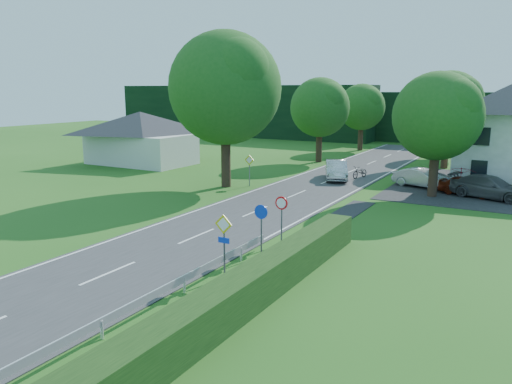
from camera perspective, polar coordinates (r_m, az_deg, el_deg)
The scene contains 28 objects.
road at distance 32.12m, azimuth 1.68°, elevation -1.53°, with size 7.00×80.00×0.04m, color #333436.
footpath at distance 15.49m, azimuth -14.23°, elevation -16.87°, with size 1.50×44.00×0.04m, color black.
parking_pad at distance 41.39m, azimuth 25.47°, elevation 0.31°, with size 14.00×16.00×0.04m, color black.
line_edge_left at distance 33.72m, azimuth -3.20°, elevation -0.87°, with size 0.12×80.00×0.01m, color white.
line_edge_right at distance 30.77m, azimuth 7.04°, elevation -2.15°, with size 0.12×80.00×0.01m, color white.
line_centre at distance 32.12m, azimuth 1.68°, elevation -1.49°, with size 0.12×80.00×0.01m, color white, non-canonical shape.
guardrail at distance 14.46m, azimuth -26.34°, elevation -18.52°, with size 0.12×26.00×0.69m, color silver, non-canonical shape.
hedge_right at distance 13.00m, azimuth -15.57°, elevation -19.70°, with size 1.20×30.00×1.30m, color black.
tree_main at distance 37.81m, azimuth -3.53°, elevation 9.31°, with size 9.40×9.40×11.64m, color #1D5319, non-canonical shape.
tree_left_far at distance 51.63m, azimuth 7.28°, elevation 8.15°, with size 7.00×7.00×8.58m, color #1D5319, non-canonical shape.
tree_right_far at distance 50.31m, azimuth 21.03°, elevation 7.68°, with size 7.40×7.40×9.09m, color #1D5319, non-canonical shape.
tree_left_back at distance 62.73m, azimuth 11.93°, elevation 8.36°, with size 6.60×6.60×8.07m, color #1D5319, non-canonical shape.
tree_right_back at distance 58.40m, azimuth 21.23°, elevation 7.35°, with size 6.20×6.20×7.56m, color #1D5319, non-canonical shape.
tree_right_mid at distance 36.30m, azimuth 19.90°, elevation 6.14°, with size 7.00×7.00×8.58m, color #1D5319, non-canonical shape.
treeline_left at distance 81.73m, azimuth -1.89°, elevation 9.27°, with size 44.00×6.00×8.00m, color black.
treeline_right at distance 74.05m, azimuth 24.65°, elevation 7.60°, with size 30.00×5.00×7.00m, color black.
bungalow_left at distance 51.36m, azimuth -13.03°, elevation 6.16°, with size 11.00×6.50×5.20m.
streetlight at distance 38.33m, azimuth 19.79°, elevation 6.66°, with size 2.03×0.18×8.00m.
sign_priority_right at distance 19.53m, azimuth -3.70°, elevation -4.83°, with size 0.78×0.09×2.59m.
sign_roundabout at distance 22.04m, azimuth 0.59°, elevation -3.23°, with size 0.64×0.08×2.37m.
sign_speed_limit at distance 23.73m, azimuth 2.93°, elevation -1.93°, with size 0.64×0.11×2.37m.
sign_priority_left at distance 38.24m, azimuth -0.77°, elevation 3.18°, with size 0.78×0.09×2.44m.
moving_car at distance 41.73m, azimuth 9.16°, elevation 2.51°, with size 1.67×4.79×1.58m, color #B8B7BD.
motorcycle at distance 42.82m, azimuth 11.80°, elevation 2.26°, with size 0.67×1.93×1.01m, color black.
parked_car_red at distance 38.03m, azimuth 23.04°, elevation 0.66°, with size 1.57×3.91×1.33m, color maroon.
parked_car_silver_a at distance 39.91m, azimuth 18.42°, elevation 1.54°, with size 1.51×4.33×1.43m, color #AAAAAF.
parked_car_grey at distance 37.53m, azimuth 25.16°, elevation 0.51°, with size 2.15×5.30×1.54m, color #505055.
parasol at distance 38.42m, azimuth 22.34°, elevation 1.25°, with size 2.08×2.12×1.91m, color #A90D1C.
Camera 1 is at (14.63, -7.66, 7.31)m, focal length 35.00 mm.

